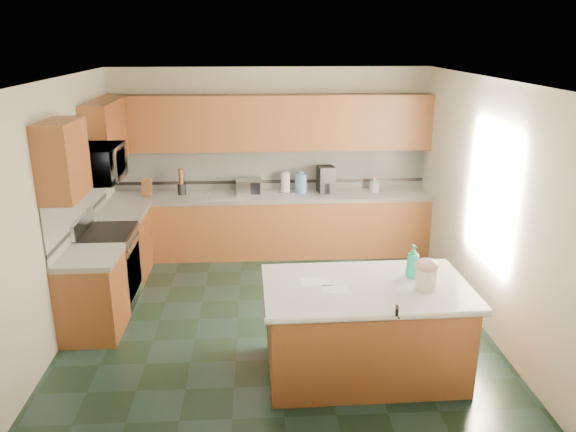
{
  "coord_description": "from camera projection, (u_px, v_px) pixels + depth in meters",
  "views": [
    {
      "loc": [
        -0.2,
        -5.84,
        3.13
      ],
      "look_at": [
        0.15,
        0.35,
        1.12
      ],
      "focal_mm": 35.0,
      "sensor_mm": 36.0,
      "label": 1
    }
  ],
  "objects": [
    {
      "name": "wall_left",
      "position": [
        59.0,
        210.0,
        5.98
      ],
      "size": [
        0.04,
        4.6,
        2.7
      ],
      "primitive_type": "cube",
      "color": "#ECE4C7",
      "rests_on": "ground"
    },
    {
      "name": "range_backguard",
      "position": [
        82.0,
        224.0,
        6.56
      ],
      "size": [
        0.06,
        0.76,
        0.18
      ],
      "primitive_type": "cube",
      "color": "#B7B7BC",
      "rests_on": "range_body"
    },
    {
      "name": "coffee_maker",
      "position": [
        326.0,
        179.0,
        8.2
      ],
      "size": [
        0.26,
        0.28,
        0.39
      ],
      "primitive_type": "cube",
      "rotation": [
        0.0,
        0.0,
        0.15
      ],
      "color": "black",
      "rests_on": "back_countertop"
    },
    {
      "name": "back_accent_band",
      "position": [
        271.0,
        182.0,
        8.37
      ],
      "size": [
        4.6,
        0.01,
        0.05
      ],
      "primitive_type": "cube",
      "color": "black",
      "rests_on": "back_countertop"
    },
    {
      "name": "toaster_oven",
      "position": [
        249.0,
        187.0,
        8.13
      ],
      "size": [
        0.38,
        0.27,
        0.21
      ],
      "primitive_type": "cube",
      "rotation": [
        0.0,
        0.0,
        0.04
      ],
      "color": "#B7B7BC",
      "rests_on": "back_countertop"
    },
    {
      "name": "window_light_proxy",
      "position": [
        491.0,
        195.0,
        5.99
      ],
      "size": [
        0.02,
        1.4,
        1.1
      ],
      "primitive_type": "cube",
      "color": "white",
      "rests_on": "wall_right"
    },
    {
      "name": "range_handle",
      "position": [
        134.0,
        242.0,
        6.67
      ],
      "size": [
        0.02,
        0.66,
        0.02
      ],
      "primitive_type": "cylinder",
      "rotation": [
        1.57,
        0.0,
        0.0
      ],
      "color": "#B7B7BC",
      "rests_on": "range_body"
    },
    {
      "name": "paper_towel_base",
      "position": [
        285.0,
        192.0,
        8.24
      ],
      "size": [
        0.2,
        0.2,
        0.01
      ],
      "primitive_type": "cylinder",
      "color": "#B7B7BC",
      "rests_on": "back_countertop"
    },
    {
      "name": "back_backsplash",
      "position": [
        271.0,
        169.0,
        8.31
      ],
      "size": [
        4.6,
        0.02,
        0.63
      ],
      "primitive_type": "cube",
      "color": "silver",
      "rests_on": "back_countertop"
    },
    {
      "name": "treat_jar_knob_end_r",
      "position": [
        431.0,
        261.0,
        5.03
      ],
      "size": [
        0.04,
        0.04,
        0.04
      ],
      "primitive_type": "sphere",
      "color": "tan",
      "rests_on": "treat_jar_lid"
    },
    {
      "name": "treat_jar_lid",
      "position": [
        427.0,
        266.0,
        5.05
      ],
      "size": [
        0.21,
        0.21,
        0.13
      ],
      "primitive_type": "ellipsoid",
      "color": "#CE989C",
      "rests_on": "treat_jar"
    },
    {
      "name": "coffee_carafe",
      "position": [
        326.0,
        188.0,
        8.18
      ],
      "size": [
        0.16,
        0.16,
        0.16
      ],
      "primitive_type": "cylinder",
      "color": "black",
      "rests_on": "back_countertop"
    },
    {
      "name": "utensil_crock",
      "position": [
        182.0,
        189.0,
        8.12
      ],
      "size": [
        0.12,
        0.12,
        0.15
      ],
      "primitive_type": "cylinder",
      "color": "black",
      "rests_on": "back_countertop"
    },
    {
      "name": "island_bullnose",
      "position": [
        379.0,
        317.0,
        4.66
      ],
      "size": [
        1.91,
        0.1,
        0.06
      ],
      "primitive_type": "cylinder",
      "rotation": [
        0.0,
        1.57,
        0.02
      ],
      "color": "silver",
      "rests_on": "island_base"
    },
    {
      "name": "knife_block",
      "position": [
        147.0,
        187.0,
        8.05
      ],
      "size": [
        0.14,
        0.19,
        0.27
      ],
      "primitive_type": "cube",
      "rotation": [
        -0.31,
        0.0,
        0.05
      ],
      "color": "#472814",
      "rests_on": "back_countertop"
    },
    {
      "name": "water_jug",
      "position": [
        301.0,
        183.0,
        8.17
      ],
      "size": [
        0.17,
        0.17,
        0.28
      ],
      "primitive_type": "cylinder",
      "color": "#587DB2",
      "rests_on": "back_countertop"
    },
    {
      "name": "ceiling",
      "position": [
        275.0,
        79.0,
        5.69
      ],
      "size": [
        4.6,
        4.6,
        0.0
      ],
      "primitive_type": "plane",
      "color": "white",
      "rests_on": "ground"
    },
    {
      "name": "treat_jar",
      "position": [
        426.0,
        279.0,
        5.09
      ],
      "size": [
        0.22,
        0.22,
        0.2
      ],
      "primitive_type": "cylinder",
      "rotation": [
        0.0,
        0.0,
        -0.21
      ],
      "color": "silver",
      "rests_on": "island_top"
    },
    {
      "name": "clamp_handle",
      "position": [
        398.0,
        317.0,
        4.63
      ],
      "size": [
        0.01,
        0.06,
        0.01
      ],
      "primitive_type": "cylinder",
      "rotation": [
        1.57,
        0.0,
        0.0
      ],
      "color": "black",
      "rests_on": "island_top"
    },
    {
      "name": "treat_jar_knob_end_l",
      "position": [
        424.0,
        261.0,
        5.03
      ],
      "size": [
        0.04,
        0.04,
        0.04
      ],
      "primitive_type": "sphere",
      "color": "tan",
      "rests_on": "treat_jar_lid"
    },
    {
      "name": "back_upper_cab",
      "position": [
        270.0,
        123.0,
        7.95
      ],
      "size": [
        4.6,
        0.33,
        0.78
      ],
      "primitive_type": "cube",
      "color": "#562811",
      "rests_on": "wall_back"
    },
    {
      "name": "left_base_cab_front",
      "position": [
        92.0,
        297.0,
        6.05
      ],
      "size": [
        0.6,
        0.72,
        0.86
      ],
      "primitive_type": "cube",
      "color": "#562811",
      "rests_on": "ground"
    },
    {
      "name": "clamp_body",
      "position": [
        397.0,
        311.0,
        4.67
      ],
      "size": [
        0.05,
        0.09,
        0.08
      ],
      "primitive_type": "cube",
      "rotation": [
        0.0,
        0.0,
        -0.24
      ],
      "color": "black",
      "rests_on": "island_top"
    },
    {
      "name": "paper_sheet_b",
      "position": [
        315.0,
        282.0,
        5.25
      ],
      "size": [
        0.3,
        0.23,
        0.0
      ],
      "primitive_type": "cube",
      "rotation": [
        0.0,
        0.0,
        0.05
      ],
      "color": "white",
      "rests_on": "island_top"
    },
    {
      "name": "soap_back_cap",
      "position": [
        375.0,
        177.0,
        8.19
      ],
      "size": [
        0.02,
        0.02,
        0.03
      ],
      "primitive_type": "cylinder",
      "color": "red",
      "rests_on": "soap_bottle_back"
    },
    {
      "name": "wall_front",
      "position": [
        288.0,
        303.0,
        3.9
      ],
      "size": [
        4.6,
        0.04,
        2.7
      ],
      "primitive_type": "cube",
      "color": "#ECE4C7",
      "rests_on": "ground"
    },
    {
      "name": "left_upper_cab_rear",
      "position": [
        105.0,
        132.0,
        7.16
      ],
      "size": [
        0.33,
        1.09,
        0.78
      ],
      "primitive_type": "cube",
      "color": "#562811",
      "rests_on": "wall_left"
    },
    {
      "name": "left_upper_cab_front",
      "position": [
        62.0,
        160.0,
        5.58
      ],
      "size": [
        0.33,
        0.72,
        0.78
      ],
      "primitive_type": "cube",
      "color": "#562811",
      "rests_on": "wall_left"
    },
    {
      "name": "floor",
      "position": [
        277.0,
        317.0,
        6.52
      ],
      "size": [
        4.6,
        4.6,
        0.0
      ],
      "primitive_type": "plane",
      "color": "black",
      "rests_on": "ground"
    },
    {
      "name": "left_accent_band",
      "position": [
        81.0,
        221.0,
        6.6
      ],
      "size": [
        0.01,
        2.3,
        0.05
      ],
      "primitive_type": "cube",
      "color": "black",
      "rests_on": "wall_left"
    },
    {
      "name": "water_jug_neck",
      "position": [
        301.0,
        173.0,
        8.12
      ],
      "size": [
        0.08,
        0.08,
        0.04
      ],
      "primitive_type": "cylinder",
      "color": "#587DB2",
      "rests_on": "water_jug"
    },
    {
      "name": "treat_jar_knob",
      "position": [
        428.0,
        261.0,
        5.03
      ],
      "size": [
        0.07,
        0.02,
        0.02
      ],
      "primitive_type": "cylinder",
      "rotation": [
        0.0,
        1.57,
        0.0
      ],
      "color": "tan",
      "rests_on": "treat_jar_lid"
    },
    {
      "name": "wall_right",
      "position": [
        485.0,
        203.0,
        6.23
      ],
      "size": [
        0.04,
        4.6,
        2.7
      ],
      "primitive_type": "cube",
      "color": "#ECE4C7",
      "rests_on": "ground"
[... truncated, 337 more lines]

